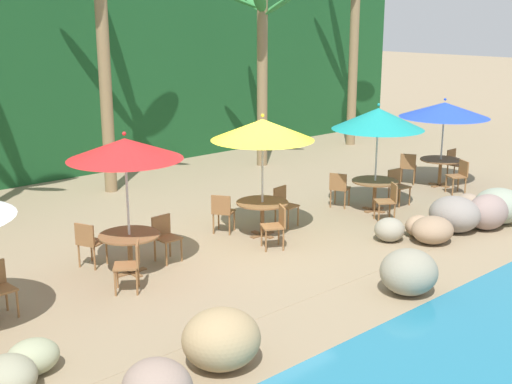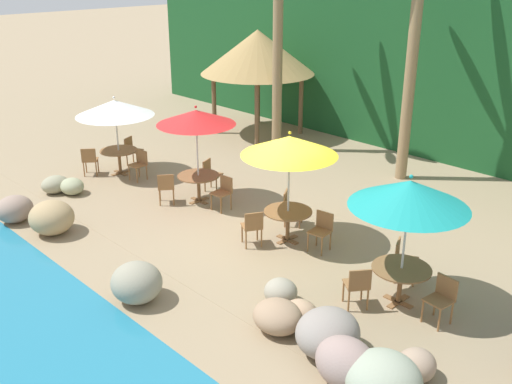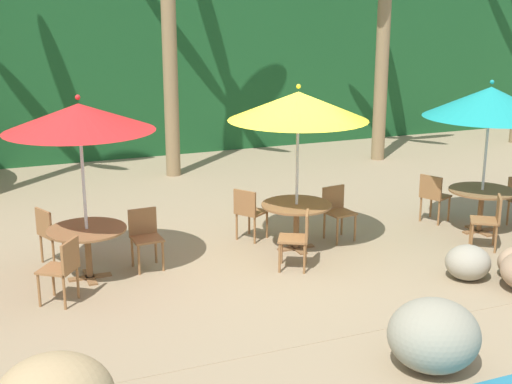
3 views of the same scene
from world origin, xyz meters
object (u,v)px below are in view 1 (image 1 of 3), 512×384
(dining_table_blue, at_px, (441,164))
(chair_blue_seaward, at_px, (454,162))
(chair_red_inland, at_px, (89,241))
(palm_tree_fourth, at_px, (355,20))
(chair_yellow_left, at_px, (277,224))
(chair_teal_inland, at_px, (339,187))
(chair_blue_left, at_px, (460,174))
(chair_red_seaward, at_px, (165,235))
(umbrella_yellow, at_px, (263,130))
(dining_table_teal, at_px, (375,186))
(chair_teal_seaward, at_px, (397,184))
(chair_yellow_inland, at_px, (223,210))
(dining_table_red, at_px, (130,241))
(palm_tree_second, at_px, (102,24))
(umbrella_red, at_px, (125,149))
(palm_tree_third, at_px, (263,51))
(dining_table_yellow, at_px, (262,208))
(chair_red_left, at_px, (132,263))
(chair_blue_inland, at_px, (408,166))
(chair_yellow_seaward, at_px, (284,203))
(chair_teal_left, at_px, (389,199))
(umbrella_teal, at_px, (378,119))
(umbrella_blue, at_px, (444,110))

(dining_table_blue, height_order, chair_blue_seaward, chair_blue_seaward)
(chair_red_inland, height_order, palm_tree_fourth, palm_tree_fourth)
(chair_yellow_left, xyz_separation_m, chair_teal_inland, (3.14, 1.11, 0.00))
(chair_blue_left, relative_size, palm_tree_fourth, 0.13)
(chair_red_seaward, bearing_deg, umbrella_yellow, -3.42)
(dining_table_teal, xyz_separation_m, chair_teal_seaward, (0.85, -0.01, -0.10))
(chair_yellow_left, distance_m, chair_teal_inland, 3.33)
(umbrella_yellow, relative_size, chair_yellow_inland, 2.99)
(dining_table_red, xyz_separation_m, chair_red_seaward, (0.85, 0.13, -0.10))
(chair_red_seaward, relative_size, chair_yellow_inland, 1.00)
(chair_blue_seaward, bearing_deg, chair_red_seaward, 179.18)
(dining_table_blue, bearing_deg, umbrella_yellow, 179.14)
(chair_red_seaward, relative_size, chair_blue_left, 1.00)
(chair_red_seaward, xyz_separation_m, dining_table_teal, (5.62, -0.56, 0.10))
(chair_teal_inland, bearing_deg, palm_tree_second, 122.87)
(dining_table_teal, bearing_deg, umbrella_red, 176.20)
(palm_tree_third, bearing_deg, chair_red_inland, -152.56)
(dining_table_yellow, distance_m, palm_tree_second, 6.57)
(palm_tree_second, xyz_separation_m, palm_tree_fourth, (9.79, 0.05, 0.04))
(chair_red_left, xyz_separation_m, chair_blue_seaward, (10.97, 0.73, 0.00))
(chair_teal_seaward, xyz_separation_m, chair_blue_inland, (1.87, 1.02, 0.00))
(chair_yellow_seaward, xyz_separation_m, chair_teal_left, (1.99, -1.36, 0.00))
(chair_teal_inland, relative_size, palm_tree_third, 0.16)
(chair_red_seaward, bearing_deg, chair_blue_seaward, -0.82)
(chair_yellow_seaward, distance_m, dining_table_teal, 2.49)
(chair_yellow_seaward, relative_size, dining_table_teal, 0.79)
(chair_red_seaward, distance_m, chair_teal_seaward, 6.50)
(chair_yellow_seaward, bearing_deg, chair_red_left, -168.20)
(chair_yellow_left, bearing_deg, dining_table_blue, 5.80)
(umbrella_teal, height_order, chair_teal_inland, umbrella_teal)
(chair_blue_left, height_order, palm_tree_second, palm_tree_second)
(chair_teal_left, distance_m, palm_tree_second, 8.27)
(chair_red_inland, height_order, palm_tree_third, palm_tree_third)
(chair_yellow_seaward, height_order, chair_blue_seaward, same)
(dining_table_red, distance_m, chair_red_left, 0.86)
(chair_yellow_seaward, bearing_deg, dining_table_yellow, -165.99)
(chair_teal_seaward, distance_m, chair_teal_inland, 1.49)
(chair_blue_inland, bearing_deg, dining_table_yellow, -174.37)
(umbrella_blue, height_order, dining_table_blue, umbrella_blue)
(chair_yellow_left, height_order, chair_teal_seaward, same)
(umbrella_red, relative_size, umbrella_yellow, 1.00)
(chair_red_seaward, bearing_deg, palm_tree_fourth, 24.47)
(umbrella_yellow, height_order, palm_tree_third, palm_tree_third)
(chair_teal_seaward, xyz_separation_m, palm_tree_fourth, (5.21, 5.89, 3.84))
(umbrella_red, xyz_separation_m, dining_table_teal, (6.46, -0.43, -1.68))
(umbrella_yellow, bearing_deg, chair_blue_left, -8.22)
(dining_table_yellow, distance_m, chair_yellow_inland, 0.86)
(umbrella_blue, bearing_deg, umbrella_teal, -174.39)
(chair_yellow_seaward, relative_size, palm_tree_third, 0.16)
(dining_table_yellow, distance_m, umbrella_teal, 3.64)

